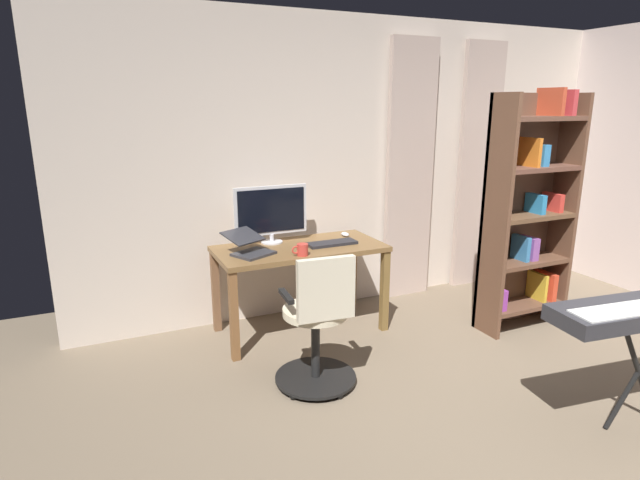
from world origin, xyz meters
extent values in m
plane|color=#756551|center=(0.00, 0.00, 0.00)|extent=(7.03, 7.03, 0.00)
cube|color=beige|center=(0.00, -2.71, 1.31)|extent=(5.36, 0.10, 2.62)
cube|color=#C3AC9F|center=(-1.29, -2.60, 1.23)|extent=(0.47, 0.06, 2.45)
cube|color=#C3AC9F|center=(-0.47, -2.60, 1.23)|extent=(0.50, 0.06, 2.45)
cube|color=brown|center=(0.82, -2.23, 0.72)|extent=(1.37, 0.65, 0.04)
cube|color=brown|center=(0.18, -1.94, 0.35)|extent=(0.06, 0.06, 0.70)
cube|color=brown|center=(1.47, -1.94, 0.35)|extent=(0.06, 0.06, 0.70)
cube|color=brown|center=(0.18, -2.52, 0.35)|extent=(0.06, 0.06, 0.70)
cube|color=brown|center=(1.47, -2.52, 0.35)|extent=(0.06, 0.06, 0.70)
cylinder|color=black|center=(1.05, -1.39, 0.04)|extent=(0.56, 0.56, 0.02)
sphere|color=black|center=(0.80, -1.37, 0.03)|extent=(0.05, 0.05, 0.05)
sphere|color=black|center=(0.95, -1.63, 0.03)|extent=(0.05, 0.05, 0.05)
sphere|color=black|center=(1.25, -1.56, 0.03)|extent=(0.05, 0.05, 0.05)
sphere|color=black|center=(1.27, -1.26, 0.03)|extent=(0.05, 0.05, 0.05)
sphere|color=black|center=(0.99, -1.14, 0.03)|extent=(0.05, 0.05, 0.05)
cylinder|color=black|center=(1.05, -1.39, 0.27)|extent=(0.06, 0.06, 0.46)
cylinder|color=beige|center=(1.05, -1.39, 0.53)|extent=(0.47, 0.47, 0.05)
cube|color=beige|center=(1.07, -1.19, 0.75)|extent=(0.38, 0.08, 0.40)
cube|color=black|center=(1.25, -1.41, 0.66)|extent=(0.06, 0.24, 0.03)
cube|color=black|center=(0.85, -1.38, 0.66)|extent=(0.06, 0.24, 0.03)
cylinder|color=silver|center=(0.99, -2.44, 0.74)|extent=(0.18, 0.18, 0.01)
cylinder|color=silver|center=(0.99, -2.44, 0.78)|extent=(0.04, 0.04, 0.06)
cube|color=silver|center=(0.99, -2.44, 1.01)|extent=(0.62, 0.03, 0.41)
cube|color=black|center=(0.99, -2.42, 1.01)|extent=(0.57, 0.01, 0.36)
cube|color=#232328|center=(0.56, -2.17, 0.75)|extent=(0.42, 0.15, 0.02)
cube|color=#333338|center=(1.24, -2.15, 0.75)|extent=(0.36, 0.33, 0.02)
cube|color=#333338|center=(1.29, -2.26, 0.87)|extent=(0.35, 0.32, 0.08)
ellipsoid|color=silver|center=(0.33, -2.37, 0.76)|extent=(0.06, 0.10, 0.04)
cylinder|color=#CC3D33|center=(0.90, -1.98, 0.78)|extent=(0.09, 0.09, 0.09)
torus|color=#CC3D33|center=(0.96, -1.98, 0.79)|extent=(0.06, 0.01, 0.06)
cube|color=brown|center=(-1.31, -1.53, 0.97)|extent=(0.04, 0.30, 1.95)
cube|color=brown|center=(-0.57, -1.53, 0.97)|extent=(0.04, 0.30, 1.95)
cube|color=brown|center=(-0.94, -1.67, 0.97)|extent=(0.77, 0.04, 1.95)
cube|color=brown|center=(-0.94, -1.53, 0.19)|extent=(0.70, 0.30, 0.04)
cube|color=brown|center=(-0.94, -1.53, 0.58)|extent=(0.70, 0.30, 0.04)
cube|color=brown|center=(-0.94, -1.53, 0.97)|extent=(0.70, 0.30, 0.04)
cube|color=brown|center=(-0.94, -1.53, 1.36)|extent=(0.70, 0.30, 0.04)
cube|color=brown|center=(-0.94, -1.53, 1.75)|extent=(0.70, 0.30, 0.04)
cube|color=gold|center=(-1.11, -1.53, 0.33)|extent=(0.03, 0.21, 0.24)
cube|color=teal|center=(-0.88, -1.53, 0.71)|extent=(0.04, 0.18, 0.21)
cube|color=red|center=(-1.18, -1.53, 1.07)|extent=(0.05, 0.20, 0.15)
cube|color=#3481BD|center=(-0.96, -1.53, 1.47)|extent=(0.07, 0.19, 0.17)
cube|color=#C73A3D|center=(-1.16, -1.53, 1.87)|extent=(0.05, 0.26, 0.20)
cube|color=#D84328|center=(-1.20, -1.53, 0.33)|extent=(0.05, 0.25, 0.24)
cube|color=#8C52A2|center=(-0.96, -1.53, 0.70)|extent=(0.07, 0.18, 0.19)
cube|color=#2D85C1|center=(-0.99, -1.53, 1.07)|extent=(0.05, 0.19, 0.16)
cube|color=orange|center=(-0.86, -1.53, 1.50)|extent=(0.03, 0.23, 0.23)
cube|color=#C5472B|center=(-1.03, -1.53, 1.88)|extent=(0.04, 0.26, 0.21)
cube|color=purple|center=(-0.65, -1.53, 0.30)|extent=(0.06, 0.21, 0.18)
cylinder|color=black|center=(-0.48, -0.18, 0.35)|extent=(0.39, 0.08, 0.70)
cylinder|color=black|center=(-0.48, -0.18, 0.35)|extent=(0.39, 0.08, 0.70)
camera|label=1|loc=(2.35, 1.53, 1.87)|focal=28.97mm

